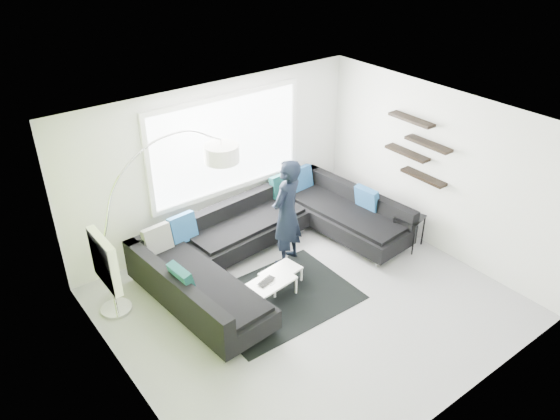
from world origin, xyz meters
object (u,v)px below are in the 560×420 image
Objects in this scene: arc_lamp at (103,240)px; laptop at (269,283)px; person at (287,213)px; coffee_table at (276,283)px; side_table at (408,231)px; sectional_sofa at (278,245)px.

laptop is (1.93, -1.19, -0.91)m from arc_lamp.
person is 5.28× the size of laptop.
arc_lamp is 7.09× the size of laptop.
laptop reaches higher than coffee_table.
sectional_sofa is at bearing 156.99° from side_table.
person is at bearing -1.77° from sectional_sofa.
sectional_sofa is 2.79m from arc_lamp.
arc_lamp reaches higher than laptop.
arc_lamp is at bearing 163.22° from sectional_sofa.
coffee_table is 0.53× the size of person.
side_table is (2.60, -0.37, 0.13)m from coffee_table.
sectional_sofa is 0.74m from coffee_table.
person is at bearing 22.24° from laptop.
side_table reaches higher than laptop.
person is (-1.96, 0.92, 0.63)m from side_table.
coffee_table is at bearing -135.00° from sectional_sofa.
sectional_sofa is 1.74× the size of arc_lamp.
arc_lamp is 4.20× the size of side_table.
laptop is (-2.81, 0.26, 0.04)m from side_table.
arc_lamp is (-2.14, 1.08, 1.08)m from coffee_table.
side_table is at bearing 132.95° from person.
side_table is (2.14, -0.91, -0.10)m from sectional_sofa.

